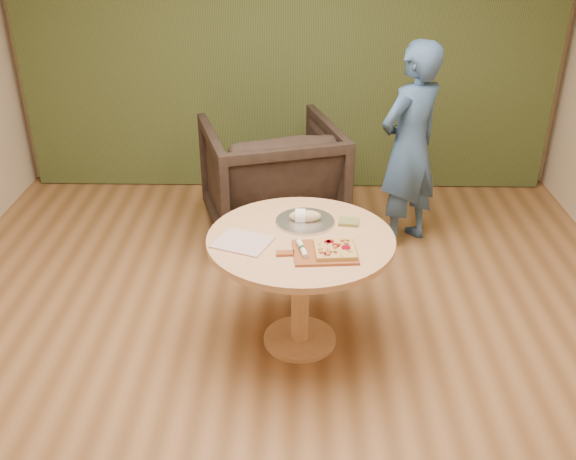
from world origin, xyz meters
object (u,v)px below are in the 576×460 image
at_px(cutlery_roll, 302,249).
at_px(person_standing, 410,147).
at_px(pedestal_table, 301,258).
at_px(flatbread_pizza, 335,249).
at_px(pizza_paddle, 323,252).
at_px(bread_roll, 304,216).
at_px(serving_tray, 305,221).
at_px(armchair, 272,173).

distance_m(cutlery_roll, person_standing, 1.74).
bearing_deg(pedestal_table, flatbread_pizza, -45.33).
height_order(pizza_paddle, person_standing, person_standing).
bearing_deg(bread_roll, pedestal_table, -95.39).
bearing_deg(pizza_paddle, pedestal_table, 118.32).
xyz_separation_m(pizza_paddle, bread_roll, (-0.11, 0.37, 0.04)).
bearing_deg(bread_roll, serving_tray, 0.00).
bearing_deg(cutlery_roll, pedestal_table, 79.50).
relative_size(pedestal_table, person_standing, 0.68).
distance_m(pedestal_table, serving_tray, 0.24).
bearing_deg(armchair, person_standing, 155.39).
relative_size(pedestal_table, armchair, 1.06).
xyz_separation_m(pizza_paddle, cutlery_roll, (-0.11, 0.00, 0.02)).
bearing_deg(pizza_paddle, serving_tray, 100.11).
xyz_separation_m(armchair, person_standing, (1.06, -0.15, 0.29)).
bearing_deg(armchair, pizza_paddle, 85.48).
bearing_deg(bread_roll, pizza_paddle, -74.33).
xyz_separation_m(cutlery_roll, armchair, (-0.24, 1.68, -0.26)).
bearing_deg(flatbread_pizza, serving_tray, 113.41).
distance_m(flatbread_pizza, bread_roll, 0.41).
bearing_deg(pedestal_table, armchair, 98.93).
bearing_deg(flatbread_pizza, pedestal_table, 134.67).
relative_size(bread_roll, armchair, 0.19).
bearing_deg(pizza_paddle, cutlery_roll, 175.27).
relative_size(pizza_paddle, person_standing, 0.28).
bearing_deg(pizza_paddle, bread_roll, 101.38).
relative_size(flatbread_pizza, armchair, 0.23).
height_order(pedestal_table, serving_tray, serving_tray).
bearing_deg(cutlery_roll, pizza_paddle, -13.33).
bearing_deg(bread_roll, flatbread_pizza, -65.45).
distance_m(pedestal_table, armchair, 1.51).
xyz_separation_m(cutlery_roll, person_standing, (0.82, 1.53, 0.03)).
bearing_deg(serving_tray, pedestal_table, -98.12).
relative_size(cutlery_roll, armchair, 0.19).
height_order(serving_tray, armchair, armchair).
bearing_deg(armchair, serving_tray, 84.78).
bearing_deg(bread_roll, cutlery_roll, -91.43).
relative_size(pedestal_table, flatbread_pizza, 4.65).
distance_m(flatbread_pizza, person_standing, 1.66).
bearing_deg(flatbread_pizza, pizza_paddle, -178.87).
xyz_separation_m(pedestal_table, armchair, (-0.23, 1.49, -0.09)).
height_order(pizza_paddle, armchair, armchair).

